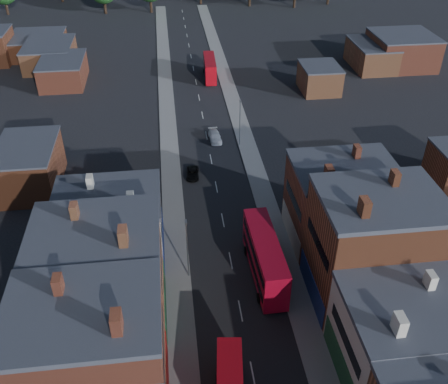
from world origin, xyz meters
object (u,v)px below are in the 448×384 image
object	(u,v)px
bus_1	(265,257)
car_3	(215,137)
car_2	(193,173)
bus_2	(210,68)

from	to	relation	value
bus_1	car_3	world-z (taller)	bus_1
bus_1	car_2	world-z (taller)	bus_1
bus_2	car_2	size ratio (longest dim) A/B	2.54
bus_2	bus_1	bearing A→B (deg)	-87.23
bus_1	car_2	bearing A→B (deg)	105.31
bus_1	car_3	bearing A→B (deg)	92.18
bus_1	car_2	xyz separation A→B (m)	(-6.78, 22.26, -2.30)
bus_2	car_2	xyz separation A→B (m)	(-6.44, -38.50, -1.79)
bus_2	car_3	size ratio (longest dim) A/B	2.18
bus_1	bus_2	size ratio (longest dim) A/B	1.21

